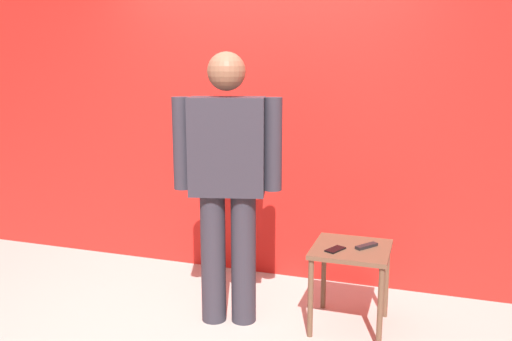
{
  "coord_description": "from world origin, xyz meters",
  "views": [
    {
      "loc": [
        1.32,
        -2.8,
        1.73
      ],
      "look_at": [
        0.22,
        0.55,
        1.03
      ],
      "focal_mm": 37.21,
      "sensor_mm": 36.0,
      "label": 1
    }
  ],
  "objects": [
    {
      "name": "tv_remote",
      "position": [
        0.97,
        0.56,
        0.57
      ],
      "size": [
        0.14,
        0.16,
        0.02
      ],
      "primitive_type": "cube",
      "rotation": [
        0.0,
        0.0,
        -0.65
      ],
      "color": "black",
      "rests_on": "side_table"
    },
    {
      "name": "cell_phone",
      "position": [
        0.79,
        0.44,
        0.56
      ],
      "size": [
        0.13,
        0.16,
        0.01
      ],
      "primitive_type": "cube",
      "rotation": [
        0.0,
        0.0,
        -0.44
      ],
      "color": "black",
      "rests_on": "side_table"
    },
    {
      "name": "side_table",
      "position": [
        0.88,
        0.54,
        0.47
      ],
      "size": [
        0.5,
        0.5,
        0.56
      ],
      "color": "brown",
      "rests_on": "ground_plane"
    },
    {
      "name": "back_wall_red",
      "position": [
        0.0,
        1.31,
        1.68
      ],
      "size": [
        6.19,
        0.12,
        3.37
      ],
      "primitive_type": "cube",
      "color": "red",
      "rests_on": "ground_plane"
    },
    {
      "name": "standing_person",
      "position": [
        0.08,
        0.37,
        1.02
      ],
      "size": [
        0.72,
        0.36,
        1.81
      ],
      "color": "#2D2D38",
      "rests_on": "ground_plane"
    }
  ]
}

